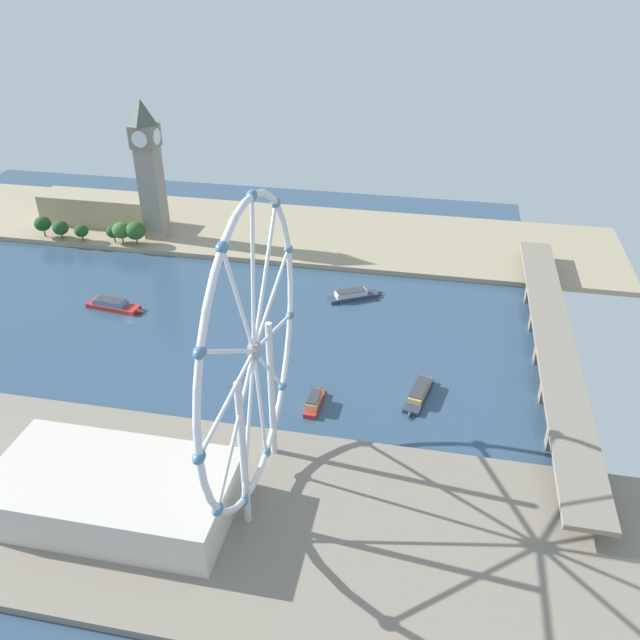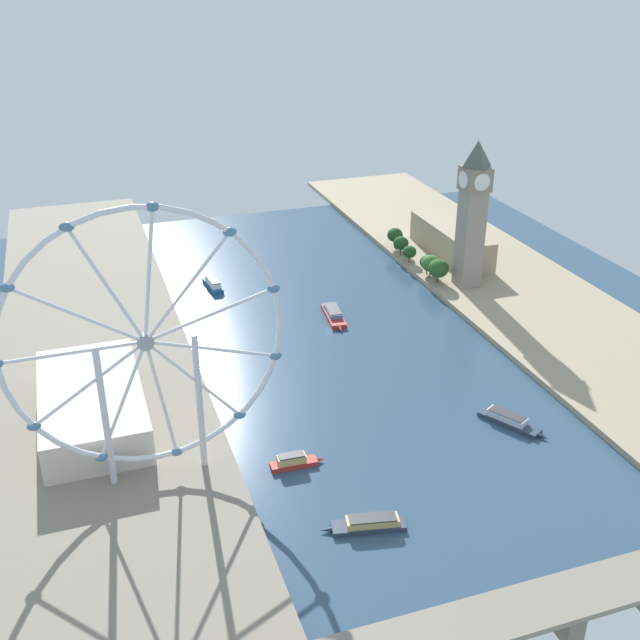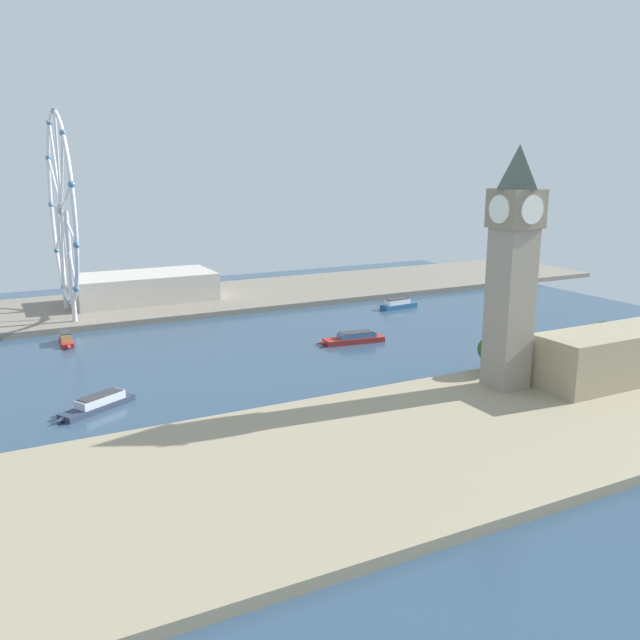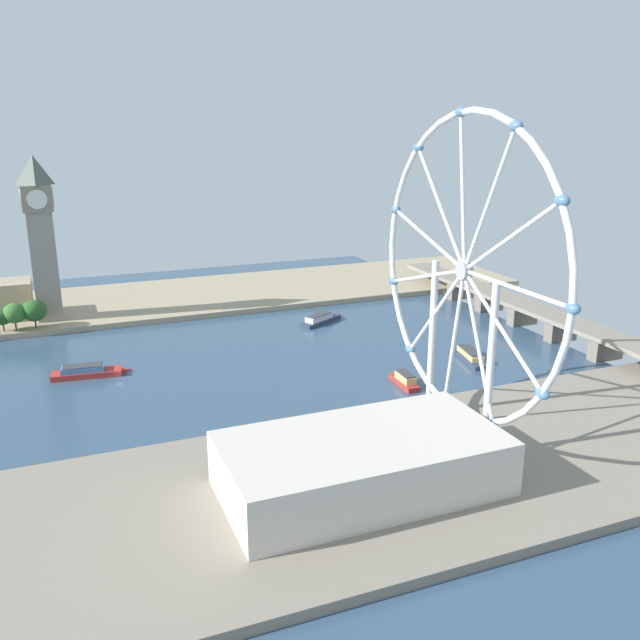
{
  "view_description": "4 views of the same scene",
  "coord_description": "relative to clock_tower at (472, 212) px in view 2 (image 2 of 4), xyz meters",
  "views": [
    {
      "loc": [
        261.4,
        150.88,
        169.28
      ],
      "look_at": [
        11.47,
        100.9,
        17.15
      ],
      "focal_mm": 36.84,
      "sensor_mm": 36.0,
      "label": 1
    },
    {
      "loc": [
        119.17,
        336.95,
        179.67
      ],
      "look_at": [
        11.92,
        21.1,
        17.04
      ],
      "focal_mm": 42.93,
      "sensor_mm": 36.0,
      "label": 2
    },
    {
      "loc": [
        -262.82,
        138.62,
        80.11
      ],
      "look_at": [
        -7.91,
        6.04,
        12.84
      ],
      "focal_mm": 37.16,
      "sensor_mm": 36.0,
      "label": 3
    },
    {
      "loc": [
        276.03,
        -21.35,
        103.56
      ],
      "look_at": [
        -8.48,
        94.13,
        12.45
      ],
      "focal_mm": 38.04,
      "sensor_mm": 36.0,
      "label": 4
    }
  ],
  "objects": [
    {
      "name": "ground_plane",
      "position": [
        93.33,
        24.03,
        -46.86
      ],
      "size": [
        405.36,
        405.36,
        0.0
      ],
      "primitive_type": "plane",
      "color": "#334C66"
    },
    {
      "name": "riverbank_left",
      "position": [
        -24.35,
        24.03,
        -45.36
      ],
      "size": [
        90.0,
        520.0,
        3.0
      ],
      "primitive_type": "cube",
      "color": "tan",
      "rests_on": "ground_plane"
    },
    {
      "name": "riverbank_right",
      "position": [
        211.01,
        24.03,
        -45.36
      ],
      "size": [
        90.0,
        520.0,
        3.0
      ],
      "primitive_type": "cube",
      "color": "gray",
      "rests_on": "ground_plane"
    },
    {
      "name": "clock_tower",
      "position": [
        0.0,
        0.0,
        0.0
      ],
      "size": [
        15.38,
        15.38,
        83.98
      ],
      "color": "gray",
      "rests_on": "riverbank_left"
    },
    {
      "name": "parliament_block",
      "position": [
        -13.4,
        -45.43,
        -34.36
      ],
      "size": [
        22.0,
        74.85,
        19.0
      ],
      "primitive_type": "cube",
      "color": "tan",
      "rests_on": "riverbank_left"
    },
    {
      "name": "tree_row_embankment",
      "position": [
        15.19,
        -31.51,
        -35.56
      ],
      "size": [
        12.49,
        73.05,
        14.43
      ],
      "color": "#513823",
      "rests_on": "riverbank_left"
    },
    {
      "name": "ferris_wheel",
      "position": [
        194.6,
        122.24,
        10.67
      ],
      "size": [
        99.09,
        3.2,
        104.29
      ],
      "color": "silver",
      "rests_on": "riverbank_right"
    },
    {
      "name": "riverside_hall",
      "position": [
        215.48,
        77.94,
        -35.98
      ],
      "size": [
        40.67,
        78.6,
        15.75
      ],
      "primitive_type": "cube",
      "color": "beige",
      "rests_on": "riverbank_right"
    },
    {
      "name": "river_bridge",
      "position": [
        93.33,
        229.36,
        -38.34
      ],
      "size": [
        217.36,
        17.02,
        11.73
      ],
      "color": "gray",
      "rests_on": "ground_plane"
    },
    {
      "name": "tour_boat_0",
      "position": [
        139.69,
        -49.3,
        -44.46
      ],
      "size": [
        8.48,
        26.97,
        5.78
      ],
      "rotation": [
        0.0,
        0.0,
        4.81
      ],
      "color": "#235684",
      "rests_on": "ground_plane"
    },
    {
      "name": "tour_boat_1",
      "position": [
        86.22,
        12.03,
        -44.81
      ],
      "size": [
        11.47,
        33.45,
        5.01
      ],
      "rotation": [
        0.0,
        0.0,
        1.45
      ],
      "color": "#B22D28",
      "rests_on": "ground_plane"
    },
    {
      "name": "tour_boat_2",
      "position": [
        144.92,
        130.67,
        -44.61
      ],
      "size": [
        21.39,
        5.94,
        5.6
      ],
      "rotation": [
        0.0,
        0.0,
        3.1
      ],
      "color": "#B22D28",
      "rests_on": "ground_plane"
    },
    {
      "name": "tour_boat_3",
      "position": [
        51.19,
        132.1,
        -44.81
      ],
      "size": [
        19.19,
        29.53,
        4.99
      ],
      "rotation": [
        0.0,
        0.0,
        2.08
      ],
      "color": "#2D384C",
      "rests_on": "ground_plane"
    },
    {
      "name": "tour_boat_4",
      "position": [
        130.62,
        172.46,
        -44.85
      ],
      "size": [
        30.07,
        11.73,
        4.74
      ],
      "rotation": [
        0.0,
        0.0,
        6.08
      ],
      "color": "#2D384C",
      "rests_on": "ground_plane"
    }
  ]
}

